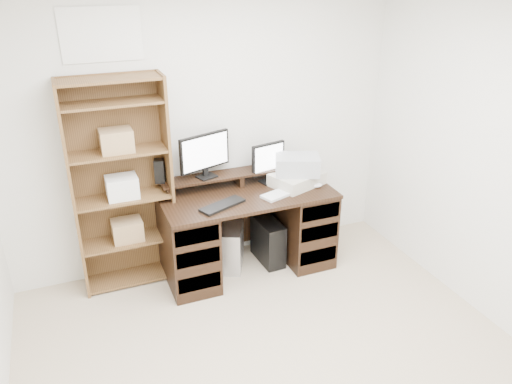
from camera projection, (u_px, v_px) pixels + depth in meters
room at (313, 235)px, 2.65m from camera, size 3.54×4.04×2.54m
desk at (247, 229)px, 4.48m from camera, size 1.50×0.70×0.75m
riser_shelf at (238, 175)px, 4.46m from camera, size 1.40×0.22×0.12m
monitor_wide at (205, 153)px, 4.25m from camera, size 0.47×0.19×0.39m
monitor_small at (268, 161)px, 4.47m from camera, size 0.33×0.15×0.37m
speaker at (159, 171)px, 4.20m from camera, size 0.10×0.10×0.20m
keyboard_black at (223, 205)px, 4.08m from camera, size 0.42×0.28×0.02m
keyboard_white at (286, 192)px, 4.33m from camera, size 0.49×0.29×0.02m
mouse at (317, 185)px, 4.43m from camera, size 0.11×0.09×0.04m
printer at (297, 179)px, 4.47m from camera, size 0.53×0.46×0.11m
basket at (297, 165)px, 4.41m from camera, size 0.46×0.40×0.16m
tower_silver at (232, 246)px, 4.58m from camera, size 0.34×0.45×0.41m
tower_black at (268, 241)px, 4.65m from camera, size 0.20×0.42×0.41m
bookshelf at (121, 184)px, 4.09m from camera, size 0.80×0.30×1.80m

